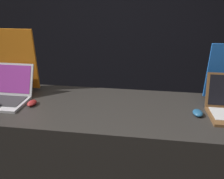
# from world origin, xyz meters

# --- Properties ---
(wall_back) EXTENTS (8.00, 0.05, 2.80)m
(wall_back) POSITION_xyz_m (0.00, 2.21, 1.40)
(wall_back) COLOR black
(wall_back) RESTS_ON ground_plane
(display_counter) EXTENTS (2.28, 0.73, 0.98)m
(display_counter) POSITION_xyz_m (0.00, 0.37, 0.49)
(display_counter) COLOR #282623
(display_counter) RESTS_ON ground_plane
(laptop_front) EXTENTS (0.39, 0.39, 0.27)m
(laptop_front) POSITION_xyz_m (-0.89, 0.38, 1.04)
(laptop_front) COLOR #B7B7BC
(laptop_front) RESTS_ON display_counter
(mouse_front) EXTENTS (0.07, 0.10, 0.03)m
(mouse_front) POSITION_xyz_m (-0.63, 0.32, 1.00)
(mouse_front) COLOR maroon
(mouse_front) RESTS_ON display_counter
(promo_stand_front) EXTENTS (0.38, 0.07, 0.54)m
(promo_stand_front) POSITION_xyz_m (-0.89, 0.60, 1.24)
(promo_stand_front) COLOR black
(promo_stand_front) RESTS_ON display_counter
(mouse_back) EXTENTS (0.07, 0.10, 0.04)m
(mouse_back) POSITION_xyz_m (0.63, 0.33, 1.00)
(mouse_back) COLOR navy
(mouse_back) RESTS_ON display_counter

